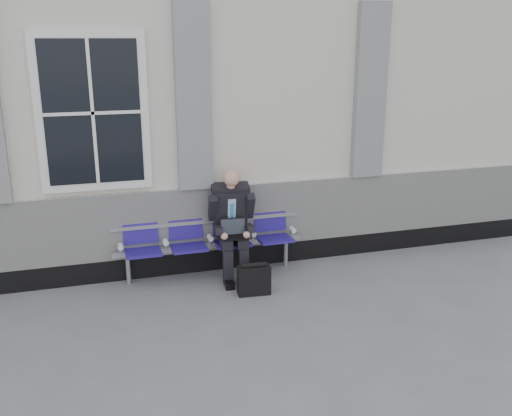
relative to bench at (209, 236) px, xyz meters
name	(u,v)px	position (x,y,z in m)	size (l,w,h in m)	color
ground	(79,338)	(-1.74, -1.32, -0.55)	(70.00, 70.00, 0.00)	slate
station_building	(65,99)	(-1.76, 2.15, 1.67)	(14.40, 4.40, 4.49)	beige
bench	(209,236)	(0.00, 0.00, 0.00)	(2.60, 0.47, 0.91)	#9EA0A3
businessman	(232,220)	(0.29, -0.14, 0.24)	(0.63, 0.84, 1.48)	black
briefcase	(254,280)	(0.40, -0.80, -0.36)	(0.43, 0.21, 0.42)	black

